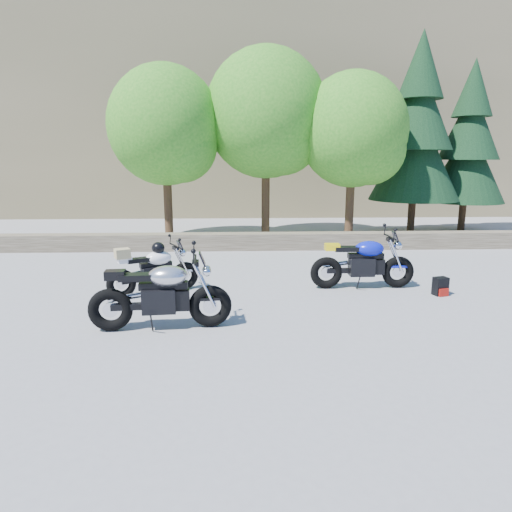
# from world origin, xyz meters

# --- Properties ---
(ground) EXTENTS (90.00, 90.00, 0.00)m
(ground) POSITION_xyz_m (0.00, 0.00, 0.00)
(ground) COLOR gray
(ground) RESTS_ON ground
(stone_wall) EXTENTS (22.00, 0.55, 0.50)m
(stone_wall) POSITION_xyz_m (0.00, 5.50, 0.25)
(stone_wall) COLOR #4E4434
(stone_wall) RESTS_ON ground
(hillside) EXTENTS (80.00, 30.00, 15.00)m
(hillside) POSITION_xyz_m (3.00, 28.00, 7.50)
(hillside) COLOR brown
(hillside) RESTS_ON ground
(tree_decid_left) EXTENTS (3.67, 3.67, 5.62)m
(tree_decid_left) POSITION_xyz_m (-2.39, 7.14, 3.63)
(tree_decid_left) COLOR #382314
(tree_decid_left) RESTS_ON ground
(tree_decid_mid) EXTENTS (4.08, 4.08, 6.24)m
(tree_decid_mid) POSITION_xyz_m (0.91, 7.54, 4.04)
(tree_decid_mid) COLOR #382314
(tree_decid_mid) RESTS_ON ground
(tree_decid_right) EXTENTS (3.54, 3.54, 5.41)m
(tree_decid_right) POSITION_xyz_m (3.71, 6.94, 3.50)
(tree_decid_right) COLOR #382314
(tree_decid_right) RESTS_ON ground
(conifer_near) EXTENTS (3.17, 3.17, 7.06)m
(conifer_near) POSITION_xyz_m (6.20, 8.20, 3.68)
(conifer_near) COLOR #382314
(conifer_near) RESTS_ON ground
(conifer_far) EXTENTS (2.82, 2.82, 6.27)m
(conifer_far) POSITION_xyz_m (8.40, 8.80, 3.27)
(conifer_far) COLOR #382314
(conifer_far) RESTS_ON ground
(silver_bike) EXTENTS (2.31, 0.73, 1.16)m
(silver_bike) POSITION_xyz_m (-1.41, -1.11, 0.56)
(silver_bike) COLOR black
(silver_bike) RESTS_ON ground
(white_bike) EXTENTS (1.78, 1.02, 1.07)m
(white_bike) POSITION_xyz_m (-1.90, 0.88, 0.52)
(white_bike) COLOR black
(white_bike) RESTS_ON ground
(blue_bike) EXTENTS (2.23, 0.71, 1.12)m
(blue_bike) POSITION_xyz_m (2.49, 1.14, 0.55)
(blue_bike) COLOR black
(blue_bike) RESTS_ON ground
(backpack) EXTENTS (0.31, 0.29, 0.37)m
(backpack) POSITION_xyz_m (3.94, 0.55, 0.18)
(backpack) COLOR black
(backpack) RESTS_ON ground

